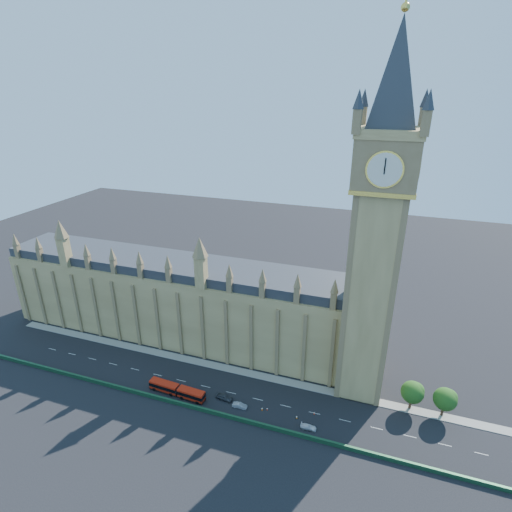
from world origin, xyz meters
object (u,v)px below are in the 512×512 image
(red_bus, at_px, (177,390))
(car_silver, at_px, (240,406))
(car_grey, at_px, (224,397))
(car_white, at_px, (308,427))

(red_bus, relative_size, car_silver, 4.28)
(car_grey, xyz_separation_m, car_silver, (5.13, -1.49, -0.15))
(red_bus, relative_size, car_grey, 3.62)
(red_bus, xyz_separation_m, car_silver, (18.55, 1.00, -0.87))
(car_silver, bearing_deg, car_white, -96.03)
(car_grey, distance_m, car_silver, 5.34)
(red_bus, distance_m, car_silver, 18.60)
(car_grey, height_order, car_silver, car_grey)
(red_bus, height_order, car_white, red_bus)
(red_bus, height_order, car_silver, red_bus)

